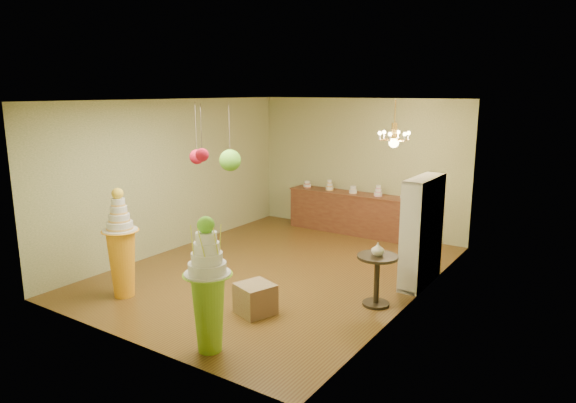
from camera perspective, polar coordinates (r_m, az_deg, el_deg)
The scene contains 17 objects.
floor at distance 9.29m, azimuth -1.16°, elevation -7.64°, with size 6.50×6.50×0.00m, color brown.
ceiling at distance 8.74m, azimuth -1.25°, elevation 11.20°, with size 6.50×6.50×0.00m, color silver.
wall_back at distance 11.68m, azimuth 7.93°, elevation 3.95°, with size 5.00×0.04×3.00m, color tan.
wall_front at distance 6.56m, azimuth -17.61°, elevation -2.99°, with size 5.00×0.04×3.00m, color tan.
wall_left at distance 10.50m, azimuth -12.51°, elevation 2.86°, with size 0.04×6.50×3.00m, color tan.
wall_right at distance 7.78m, azimuth 14.13°, elevation -0.45°, with size 0.04×6.50×3.00m, color tan.
pedestal_green at distance 6.39m, azimuth -8.85°, elevation -10.20°, with size 0.66×0.66×1.71m.
pedestal_orange at distance 8.37m, azimuth -17.98°, elevation -5.54°, with size 0.68×0.68×1.73m.
burlap_riser at distance 7.54m, azimuth -3.67°, elevation -10.72°, with size 0.48×0.48×0.44m, color olive.
sideboard at distance 11.62m, azimuth 7.18°, elevation -1.20°, with size 3.04×0.54×1.16m.
shelving_unit at distance 8.70m, azimuth 14.69°, elevation -3.19°, with size 0.33×1.20×1.80m.
round_table at distance 7.80m, azimuth 9.85°, elevation -7.86°, with size 0.79×0.79×0.78m.
vase at distance 7.68m, azimuth 9.96°, elevation -5.23°, with size 0.19×0.19×0.20m, color beige.
pom_red_left at distance 7.76m, azimuth -10.08°, elevation 4.92°, with size 0.22×0.22×0.92m.
pom_green_mid at distance 7.59m, azimuth -6.45°, elevation 4.58°, with size 0.32×0.32×1.00m.
pom_red_right at distance 6.63m, azimuth -9.53°, elevation 5.14°, with size 0.17×0.17×0.73m.
chandelier at distance 9.37m, azimuth 11.69°, elevation 6.74°, with size 0.79×0.79×0.85m.
Camera 1 is at (4.98, -7.18, 3.15)m, focal length 32.00 mm.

